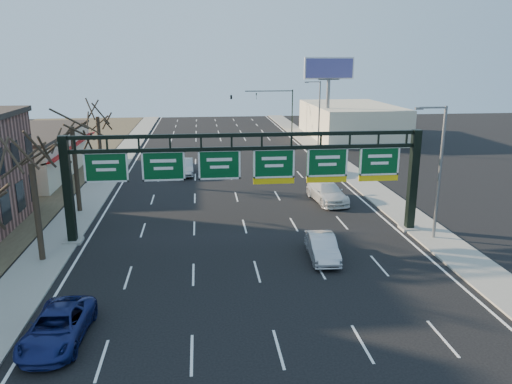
{
  "coord_description": "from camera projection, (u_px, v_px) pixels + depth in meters",
  "views": [
    {
      "loc": [
        -3.06,
        -24.49,
        12.0
      ],
      "look_at": [
        0.59,
        7.75,
        3.2
      ],
      "focal_mm": 35.0,
      "sensor_mm": 36.0,
      "label": 1
    }
  ],
  "objects": [
    {
      "name": "traffic_signal_mast",
      "position": [
        254.0,
        99.0,
        78.88
      ],
      "size": [
        10.16,
        0.54,
        7.0
      ],
      "color": "black",
      "rests_on": "ground"
    },
    {
      "name": "ground",
      "position": [
        261.0,
        287.0,
        26.96
      ],
      "size": [
        160.0,
        160.0,
        0.0
      ],
      "primitive_type": "plane",
      "color": "black",
      "rests_on": "ground"
    },
    {
      "name": "streetlight_far",
      "position": [
        318.0,
        112.0,
        65.34
      ],
      "size": [
        2.15,
        0.22,
        9.0
      ],
      "color": "slate",
      "rests_on": "sidewalk_right"
    },
    {
      "name": "car_white_wagon",
      "position": [
        327.0,
        192.0,
        42.61
      ],
      "size": [
        2.95,
        5.96,
        1.66
      ],
      "primitive_type": "imported",
      "rotation": [
        0.0,
        0.0,
        0.11
      ],
      "color": "silver",
      "rests_on": "ground"
    },
    {
      "name": "car_silver_sedan",
      "position": [
        322.0,
        247.0,
        30.56
      ],
      "size": [
        1.83,
        4.58,
        1.48
      ],
      "primitive_type": "imported",
      "rotation": [
        0.0,
        0.0,
        -0.06
      ],
      "color": "#B3B3B8",
      "rests_on": "ground"
    },
    {
      "name": "sidewalk_right",
      "position": [
        369.0,
        187.0,
        47.51
      ],
      "size": [
        3.0,
        120.0,
        0.12
      ],
      "primitive_type": "cube",
      "color": "gray",
      "rests_on": "ground"
    },
    {
      "name": "sidewalk_left",
      "position": [
        93.0,
        195.0,
        44.73
      ],
      "size": [
        3.0,
        120.0,
        0.12
      ],
      "primitive_type": "cube",
      "color": "gray",
      "rests_on": "ground"
    },
    {
      "name": "sign_gantry",
      "position": [
        249.0,
        171.0,
        33.44
      ],
      "size": [
        24.6,
        1.2,
        7.2
      ],
      "color": "black",
      "rests_on": "ground"
    },
    {
      "name": "cream_strip",
      "position": [
        22.0,
        153.0,
        51.82
      ],
      "size": [
        10.9,
        18.4,
        4.7
      ],
      "color": "beige",
      "rests_on": "ground"
    },
    {
      "name": "building_right_distant",
      "position": [
        351.0,
        121.0,
        76.42
      ],
      "size": [
        12.0,
        20.0,
        5.0
      ],
      "primitive_type": "cube",
      "color": "beige",
      "rests_on": "ground"
    },
    {
      "name": "tree_mid",
      "position": [
        71.0,
        113.0,
        37.9
      ],
      "size": [
        3.6,
        3.6,
        9.24
      ],
      "color": "black",
      "rests_on": "sidewalk_left"
    },
    {
      "name": "car_grey_far",
      "position": [
        323.0,
        167.0,
        52.47
      ],
      "size": [
        2.37,
        4.67,
        1.52
      ],
      "primitive_type": "imported",
      "rotation": [
        0.0,
        0.0,
        0.13
      ],
      "color": "#3F4144",
      "rests_on": "ground"
    },
    {
      "name": "tree_far",
      "position": [
        97.0,
        106.0,
        47.58
      ],
      "size": [
        3.6,
        3.6,
        8.86
      ],
      "color": "black",
      "rests_on": "sidewalk_left"
    },
    {
      "name": "tree_gantry",
      "position": [
        29.0,
        145.0,
        28.5
      ],
      "size": [
        3.6,
        3.6,
        8.48
      ],
      "color": "black",
      "rests_on": "sidewalk_left"
    },
    {
      "name": "lane_markings",
      "position": [
        235.0,
        191.0,
        46.14
      ],
      "size": [
        21.6,
        120.0,
        0.01
      ],
      "primitive_type": "cube",
      "color": "white",
      "rests_on": "ground"
    },
    {
      "name": "car_silver_distant",
      "position": [
        185.0,
        167.0,
        52.48
      ],
      "size": [
        1.91,
        5.01,
        1.63
      ],
      "primitive_type": "imported",
      "rotation": [
        0.0,
        0.0,
        0.04
      ],
      "color": "#9D9DA1",
      "rests_on": "ground"
    },
    {
      "name": "streetlight_near",
      "position": [
        438.0,
        166.0,
        32.74
      ],
      "size": [
        2.15,
        0.22,
        9.0
      ],
      "color": "slate",
      "rests_on": "sidewalk_right"
    },
    {
      "name": "billboard_right",
      "position": [
        329.0,
        79.0,
        69.35
      ],
      "size": [
        7.0,
        0.5,
        12.0
      ],
      "color": "slate",
      "rests_on": "ground"
    },
    {
      "name": "car_blue_suv",
      "position": [
        57.0,
        327.0,
        21.58
      ],
      "size": [
        2.63,
        5.2,
        1.41
      ],
      "primitive_type": "imported",
      "rotation": [
        0.0,
        0.0,
        -0.06
      ],
      "color": "navy",
      "rests_on": "ground"
    }
  ]
}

